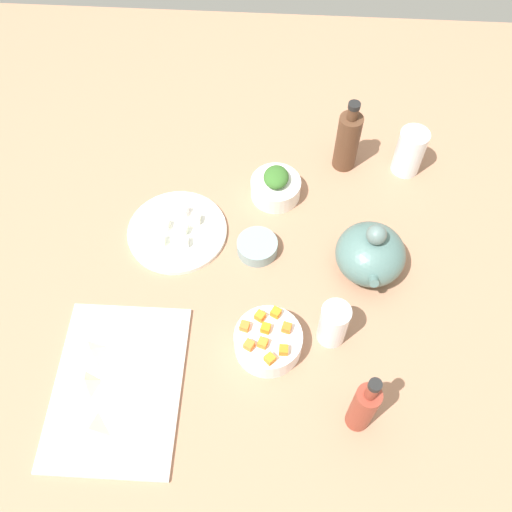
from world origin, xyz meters
TOP-DOWN VIEW (x-y plane):
  - tabletop at (0.00, 0.00)cm, footprint 190.00×190.00cm
  - cutting_board at (29.77, -25.92)cm, footprint 35.49×25.71cm
  - plate_tofu at (-8.45, -19.23)cm, footprint 23.41×23.41cm
  - bowl_greens at (-21.51, 3.46)cm, footprint 12.19×12.19cm
  - bowl_carrots at (19.20, 3.71)cm, footprint 14.04×14.04cm
  - bowl_small_side at (-4.64, -0.12)cm, footprint 9.38×9.38cm
  - teapot at (-1.63, 25.11)cm, footprint 17.25×15.42cm
  - bottle_0 at (-32.76, 20.49)cm, footprint 5.79×5.79cm
  - bottle_1 at (33.41, 21.84)cm, footprint 4.69×4.69cm
  - drinking_glass_0 at (15.81, 16.83)cm, footprint 6.02×6.02cm
  - drinking_glass_1 at (-32.18, 36.16)cm, footprint 7.13×7.13cm
  - carrot_cube_0 at (21.14, 2.68)cm, footprint 2.27×2.27cm
  - carrot_cube_1 at (17.52, 7.31)cm, footprint 2.20×2.20cm
  - carrot_cube_2 at (15.23, 1.79)cm, footprint 2.46×2.46cm
  - carrot_cube_3 at (14.26, 4.99)cm, footprint 2.43×2.43cm
  - carrot_cube_4 at (22.39, 6.87)cm, footprint 1.83×1.83cm
  - carrot_cube_5 at (24.37, 4.26)cm, footprint 2.55×2.55cm
  - carrot_cube_6 at (21.75, -0.29)cm, footprint 2.44×2.44cm
  - carrot_cube_7 at (17.71, -1.18)cm, footprint 2.16×2.16cm
  - carrot_cube_8 at (17.87, 3.07)cm, footprint 2.17×2.17cm
  - chopped_greens_mound at (-21.51, 3.46)cm, footprint 7.42×6.49cm
  - tofu_cube_0 at (-9.13, -22.13)cm, footprint 2.45×2.45cm
  - tofu_cube_1 at (-8.10, -17.56)cm, footprint 2.61×2.61cm
  - tofu_cube_2 at (-4.60, -22.43)cm, footprint 2.49×2.49cm
  - tofu_cube_3 at (-11.23, -14.96)cm, footprint 2.29×2.29cm
  - tofu_cube_4 at (-4.54, -16.95)cm, footprint 2.40×2.40cm
  - tofu_cube_5 at (-13.40, -18.25)cm, footprint 2.60×2.60cm
  - dumpling_0 at (30.09, -31.85)cm, footprint 5.62×5.51cm
  - dumpling_1 at (23.43, -32.33)cm, footprint 6.46×6.44cm
  - dumpling_2 at (39.39, -29.03)cm, footprint 6.39×6.11cm

SIDE VIEW (x-z plane):
  - tabletop at x=0.00cm, z-range 0.00..3.00cm
  - cutting_board at x=29.77cm, z-range 3.00..4.00cm
  - plate_tofu at x=-8.45cm, z-range 3.00..4.20cm
  - bowl_small_side at x=-4.64cm, z-range 3.00..6.35cm
  - dumpling_1 at x=23.43cm, z-range 4.00..6.53cm
  - tofu_cube_0 at x=-9.13cm, z-range 4.20..6.40cm
  - tofu_cube_1 at x=-8.10cm, z-range 4.20..6.40cm
  - tofu_cube_2 at x=-4.60cm, z-range 4.20..6.40cm
  - tofu_cube_3 at x=-11.23cm, z-range 4.20..6.40cm
  - tofu_cube_4 at x=-4.54cm, z-range 4.20..6.40cm
  - tofu_cube_5 at x=-13.40cm, z-range 4.20..6.40cm
  - dumpling_2 at x=39.39cm, z-range 4.00..6.85cm
  - dumpling_0 at x=30.09cm, z-range 4.00..7.00cm
  - bowl_greens at x=-21.51cm, z-range 3.00..8.02cm
  - bowl_carrots at x=19.20cm, z-range 3.00..8.34cm
  - drinking_glass_0 at x=15.81cm, z-range 3.00..14.39cm
  - teapot at x=-1.63cm, z-range 1.25..16.61cm
  - drinking_glass_1 at x=-32.18cm, z-range 3.00..15.41cm
  - carrot_cube_0 at x=21.14cm, z-range 8.34..10.14cm
  - carrot_cube_1 at x=17.52cm, z-range 8.34..10.14cm
  - carrot_cube_2 at x=15.23cm, z-range 8.34..10.14cm
  - carrot_cube_3 at x=14.26cm, z-range 8.34..10.14cm
  - carrot_cube_4 at x=22.39cm, z-range 8.34..10.14cm
  - carrot_cube_5 at x=24.37cm, z-range 8.34..10.14cm
  - carrot_cube_6 at x=21.75cm, z-range 8.34..10.14cm
  - carrot_cube_7 at x=17.71cm, z-range 8.34..10.14cm
  - carrot_cube_8 at x=17.87cm, z-range 8.34..10.14cm
  - chopped_greens_mound at x=-21.51cm, z-range 8.02..11.40cm
  - bottle_1 at x=33.41cm, z-range 0.96..21.53cm
  - bottle_0 at x=-32.76cm, z-range 1.34..21.69cm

